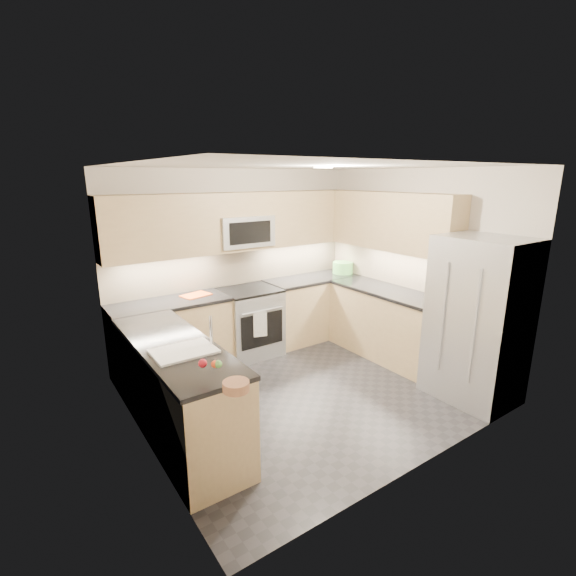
# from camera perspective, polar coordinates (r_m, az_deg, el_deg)

# --- Properties ---
(floor) EXTENTS (3.60, 3.20, 0.00)m
(floor) POSITION_cam_1_polar(r_m,az_deg,el_deg) (4.98, 2.36, -13.77)
(floor) COLOR #27272C
(floor) RESTS_ON ground
(ceiling) EXTENTS (3.60, 3.20, 0.02)m
(ceiling) POSITION_cam_1_polar(r_m,az_deg,el_deg) (4.37, 2.72, 16.36)
(ceiling) COLOR beige
(ceiling) RESTS_ON wall_back
(wall_back) EXTENTS (3.60, 0.02, 2.50)m
(wall_back) POSITION_cam_1_polar(r_m,az_deg,el_deg) (5.83, -7.01, 3.56)
(wall_back) COLOR beige
(wall_back) RESTS_ON floor
(wall_front) EXTENTS (3.60, 0.02, 2.50)m
(wall_front) POSITION_cam_1_polar(r_m,az_deg,el_deg) (3.44, 18.91, -5.32)
(wall_front) COLOR beige
(wall_front) RESTS_ON floor
(wall_left) EXTENTS (0.02, 3.20, 2.50)m
(wall_left) POSITION_cam_1_polar(r_m,az_deg,el_deg) (3.75, -20.01, -3.71)
(wall_left) COLOR beige
(wall_left) RESTS_ON floor
(wall_right) EXTENTS (0.02, 3.20, 2.50)m
(wall_right) POSITION_cam_1_polar(r_m,az_deg,el_deg) (5.76, 16.99, 2.86)
(wall_right) COLOR beige
(wall_right) RESTS_ON floor
(base_cab_back_left) EXTENTS (1.42, 0.60, 0.90)m
(base_cab_back_left) POSITION_cam_1_polar(r_m,az_deg,el_deg) (5.38, -15.59, -6.77)
(base_cab_back_left) COLOR tan
(base_cab_back_left) RESTS_ON floor
(base_cab_back_right) EXTENTS (1.42, 0.60, 0.90)m
(base_cab_back_right) POSITION_cam_1_polar(r_m,az_deg,el_deg) (6.36, 3.21, -2.82)
(base_cab_back_right) COLOR tan
(base_cab_back_right) RESTS_ON floor
(base_cab_right) EXTENTS (0.60, 1.70, 0.90)m
(base_cab_right) POSITION_cam_1_polar(r_m,az_deg,el_deg) (5.84, 13.40, -4.89)
(base_cab_right) COLOR tan
(base_cab_right) RESTS_ON floor
(base_cab_peninsula) EXTENTS (0.60, 2.00, 0.90)m
(base_cab_peninsula) POSITION_cam_1_polar(r_m,az_deg,el_deg) (4.14, -14.89, -13.56)
(base_cab_peninsula) COLOR tan
(base_cab_peninsula) RESTS_ON floor
(countertop_back_left) EXTENTS (1.42, 0.63, 0.04)m
(countertop_back_left) POSITION_cam_1_polar(r_m,az_deg,el_deg) (5.23, -15.95, -1.98)
(countertop_back_left) COLOR black
(countertop_back_left) RESTS_ON base_cab_back_left
(countertop_back_right) EXTENTS (1.42, 0.63, 0.04)m
(countertop_back_right) POSITION_cam_1_polar(r_m,az_deg,el_deg) (6.24, 3.28, 1.29)
(countertop_back_right) COLOR black
(countertop_back_right) RESTS_ON base_cab_back_right
(countertop_right) EXTENTS (0.63, 1.70, 0.04)m
(countertop_right) POSITION_cam_1_polar(r_m,az_deg,el_deg) (5.70, 13.68, -0.44)
(countertop_right) COLOR black
(countertop_right) RESTS_ON base_cab_right
(countertop_peninsula) EXTENTS (0.63, 2.00, 0.04)m
(countertop_peninsula) POSITION_cam_1_polar(r_m,az_deg,el_deg) (3.94, -15.35, -7.54)
(countertop_peninsula) COLOR black
(countertop_peninsula) RESTS_ON base_cab_peninsula
(upper_cab_back) EXTENTS (3.60, 0.35, 0.75)m
(upper_cab_back) POSITION_cam_1_polar(r_m,az_deg,el_deg) (5.60, -6.35, 9.06)
(upper_cab_back) COLOR tan
(upper_cab_back) RESTS_ON wall_back
(upper_cab_right) EXTENTS (0.35, 1.95, 0.75)m
(upper_cab_right) POSITION_cam_1_polar(r_m,az_deg,el_deg) (5.71, 14.15, 8.82)
(upper_cab_right) COLOR tan
(upper_cab_right) RESTS_ON wall_right
(backsplash_back) EXTENTS (3.60, 0.01, 0.51)m
(backsplash_back) POSITION_cam_1_polar(r_m,az_deg,el_deg) (5.84, -6.97, 3.03)
(backsplash_back) COLOR tan
(backsplash_back) RESTS_ON wall_back
(backsplash_right) EXTENTS (0.01, 2.30, 0.51)m
(backsplash_right) POSITION_cam_1_polar(r_m,az_deg,el_deg) (6.04, 13.60, 3.12)
(backsplash_right) COLOR tan
(backsplash_right) RESTS_ON wall_right
(gas_range) EXTENTS (0.76, 0.65, 0.91)m
(gas_range) POSITION_cam_1_polar(r_m,az_deg,el_deg) (5.77, -5.25, -4.72)
(gas_range) COLOR #A3A7AB
(gas_range) RESTS_ON floor
(range_cooktop) EXTENTS (0.76, 0.65, 0.03)m
(range_cooktop) POSITION_cam_1_polar(r_m,az_deg,el_deg) (5.63, -5.36, -0.31)
(range_cooktop) COLOR black
(range_cooktop) RESTS_ON gas_range
(oven_door_glass) EXTENTS (0.62, 0.02, 0.45)m
(oven_door_glass) POSITION_cam_1_polar(r_m,az_deg,el_deg) (5.50, -3.54, -5.73)
(oven_door_glass) COLOR black
(oven_door_glass) RESTS_ON gas_range
(oven_handle) EXTENTS (0.60, 0.02, 0.02)m
(oven_handle) POSITION_cam_1_polar(r_m,az_deg,el_deg) (5.40, -3.48, -3.11)
(oven_handle) COLOR #B2B5BA
(oven_handle) RESTS_ON gas_range
(microwave) EXTENTS (0.76, 0.40, 0.40)m
(microwave) POSITION_cam_1_polar(r_m,az_deg,el_deg) (5.59, -6.19, 7.76)
(microwave) COLOR #A9ADB1
(microwave) RESTS_ON upper_cab_back
(microwave_door) EXTENTS (0.60, 0.01, 0.28)m
(microwave_door) POSITION_cam_1_polar(r_m,az_deg,el_deg) (5.41, -5.14, 7.55)
(microwave_door) COLOR black
(microwave_door) RESTS_ON microwave
(refrigerator) EXTENTS (0.70, 0.90, 1.80)m
(refrigerator) POSITION_cam_1_polar(r_m,az_deg,el_deg) (4.94, 24.53, -4.03)
(refrigerator) COLOR #ADB0B6
(refrigerator) RESTS_ON floor
(fridge_handle_left) EXTENTS (0.02, 0.02, 1.20)m
(fridge_handle_left) POSITION_cam_1_polar(r_m,az_deg,el_deg) (4.53, 24.10, -4.96)
(fridge_handle_left) COLOR #B2B5BA
(fridge_handle_left) RESTS_ON refrigerator
(fridge_handle_right) EXTENTS (0.02, 0.02, 1.20)m
(fridge_handle_right) POSITION_cam_1_polar(r_m,az_deg,el_deg) (4.71, 20.39, -3.83)
(fridge_handle_right) COLOR #B2B5BA
(fridge_handle_right) RESTS_ON refrigerator
(sink_basin) EXTENTS (0.52, 0.38, 0.16)m
(sink_basin) POSITION_cam_1_polar(r_m,az_deg,el_deg) (3.74, -14.00, -9.37)
(sink_basin) COLOR white
(sink_basin) RESTS_ON base_cab_peninsula
(faucet) EXTENTS (0.03, 0.03, 0.28)m
(faucet) POSITION_cam_1_polar(r_m,az_deg,el_deg) (3.75, -10.47, -5.77)
(faucet) COLOR silver
(faucet) RESTS_ON countertop_peninsula
(utensil_bowl) EXTENTS (0.40, 0.40, 0.18)m
(utensil_bowl) POSITION_cam_1_polar(r_m,az_deg,el_deg) (6.53, 7.50, 2.78)
(utensil_bowl) COLOR #52A546
(utensil_bowl) RESTS_ON countertop_back_right
(cutting_board) EXTENTS (0.39, 0.32, 0.01)m
(cutting_board) POSITION_cam_1_polar(r_m,az_deg,el_deg) (5.40, -12.48, -0.95)
(cutting_board) COLOR #E25015
(cutting_board) RESTS_ON countertop_back_left
(fruit_basket) EXTENTS (0.22, 0.22, 0.07)m
(fruit_basket) POSITION_cam_1_polar(r_m,az_deg,el_deg) (3.02, -7.12, -13.18)
(fruit_basket) COLOR #A76F4E
(fruit_basket) RESTS_ON countertop_peninsula
(fruit_apple) EXTENTS (0.07, 0.07, 0.07)m
(fruit_apple) POSITION_cam_1_polar(r_m,az_deg,el_deg) (3.20, -11.59, -10.06)
(fruit_apple) COLOR #A81320
(fruit_apple) RESTS_ON fruit_basket
(fruit_pear) EXTENTS (0.06, 0.06, 0.06)m
(fruit_pear) POSITION_cam_1_polar(r_m,az_deg,el_deg) (3.17, -9.53, -10.23)
(fruit_pear) COLOR #59A647
(fruit_pear) RESTS_ON fruit_basket
(dish_towel_check) EXTENTS (0.18, 0.06, 0.34)m
(dish_towel_check) POSITION_cam_1_polar(r_m,az_deg,el_deg) (5.41, -3.82, -4.98)
(dish_towel_check) COLOR white
(dish_towel_check) RESTS_ON oven_handle
(fruit_orange) EXTENTS (0.06, 0.06, 0.06)m
(fruit_orange) POSITION_cam_1_polar(r_m,az_deg,el_deg) (3.18, -9.96, -10.21)
(fruit_orange) COLOR #F34B1B
(fruit_orange) RESTS_ON fruit_basket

